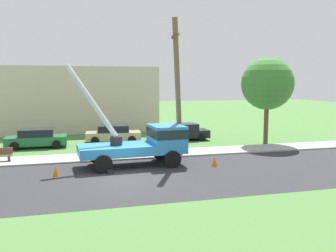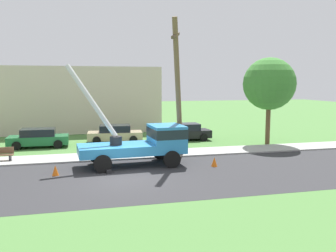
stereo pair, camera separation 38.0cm
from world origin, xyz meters
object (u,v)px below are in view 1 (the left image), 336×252
(traffic_cone_curbside, at_px, (176,154))
(parked_sedan_tan, at_px, (113,134))
(parked_sedan_black, at_px, (183,132))
(roadside_tree_near, at_px, (267,84))
(traffic_cone_behind, at_px, (56,171))
(leaning_utility_pole, at_px, (178,89))
(utility_truck, at_px, (146,142))
(traffic_cone_ahead, at_px, (215,162))
(parked_sedan_green, at_px, (37,138))

(traffic_cone_curbside, relative_size, parked_sedan_tan, 0.12)
(parked_sedan_black, relative_size, roadside_tree_near, 0.65)
(traffic_cone_behind, bearing_deg, leaning_utility_pole, 17.21)
(roadside_tree_near, bearing_deg, traffic_cone_curbside, -158.09)
(utility_truck, bearing_deg, traffic_cone_curbside, 29.94)
(utility_truck, distance_m, traffic_cone_ahead, 4.23)
(parked_sedan_green, height_order, parked_sedan_black, same)
(traffic_cone_behind, xyz_separation_m, parked_sedan_black, (9.98, 9.60, 0.43))
(leaning_utility_pole, distance_m, parked_sedan_black, 8.65)
(parked_sedan_black, bearing_deg, roadside_tree_near, -31.36)
(leaning_utility_pole, height_order, traffic_cone_behind, leaning_utility_pole)
(leaning_utility_pole, height_order, parked_sedan_black, leaning_utility_pole)
(traffic_cone_behind, height_order, traffic_cone_curbside, same)
(parked_sedan_black, bearing_deg, traffic_cone_behind, -136.10)
(traffic_cone_ahead, height_order, roadside_tree_near, roadside_tree_near)
(parked_sedan_green, relative_size, parked_sedan_tan, 0.97)
(parked_sedan_black, bearing_deg, traffic_cone_curbside, -110.63)
(leaning_utility_pole, height_order, traffic_cone_ahead, leaning_utility_pole)
(parked_sedan_black, xyz_separation_m, roadside_tree_near, (5.85, -3.57, 4.06))
(traffic_cone_ahead, height_order, parked_sedan_tan, parked_sedan_tan)
(parked_sedan_green, distance_m, roadside_tree_near, 18.27)
(traffic_cone_ahead, xyz_separation_m, parked_sedan_green, (-10.67, 9.16, 0.43))
(utility_truck, height_order, parked_sedan_black, utility_truck)
(traffic_cone_ahead, xyz_separation_m, traffic_cone_behind, (-8.94, 0.10, 0.00))
(traffic_cone_behind, bearing_deg, traffic_cone_ahead, -0.63)
(leaning_utility_pole, xyz_separation_m, traffic_cone_ahead, (1.57, -2.38, -4.24))
(traffic_cone_ahead, xyz_separation_m, parked_sedan_black, (1.04, 9.70, 0.43))
(traffic_cone_ahead, xyz_separation_m, traffic_cone_curbside, (-1.59, 2.73, 0.00))
(parked_sedan_tan, bearing_deg, traffic_cone_behind, -112.62)
(traffic_cone_ahead, bearing_deg, parked_sedan_black, 83.89)
(traffic_cone_ahead, distance_m, parked_sedan_tan, 11.14)
(traffic_cone_behind, distance_m, traffic_cone_curbside, 7.81)
(leaning_utility_pole, height_order, roadside_tree_near, leaning_utility_pole)
(traffic_cone_ahead, distance_m, roadside_tree_near, 10.26)
(parked_sedan_green, bearing_deg, leaning_utility_pole, -36.71)
(roadside_tree_near, bearing_deg, parked_sedan_black, 148.64)
(roadside_tree_near, bearing_deg, traffic_cone_behind, -159.12)
(parked_sedan_tan, xyz_separation_m, parked_sedan_black, (5.83, -0.35, 0.00))
(traffic_cone_ahead, bearing_deg, leaning_utility_pole, 123.44)
(traffic_cone_ahead, relative_size, traffic_cone_curbside, 1.00)
(leaning_utility_pole, distance_m, parked_sedan_green, 11.97)
(parked_sedan_black, bearing_deg, leaning_utility_pole, -109.63)
(traffic_cone_curbside, relative_size, parked_sedan_green, 0.13)
(traffic_cone_ahead, bearing_deg, roadside_tree_near, 41.70)
(parked_sedan_tan, xyz_separation_m, roadside_tree_near, (11.68, -3.91, 4.06))
(roadside_tree_near, bearing_deg, traffic_cone_ahead, -138.30)
(traffic_cone_behind, height_order, parked_sedan_tan, parked_sedan_tan)
(parked_sedan_green, bearing_deg, utility_truck, -48.41)
(traffic_cone_behind, bearing_deg, roadside_tree_near, 20.88)
(traffic_cone_curbside, height_order, parked_sedan_tan, parked_sedan_tan)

